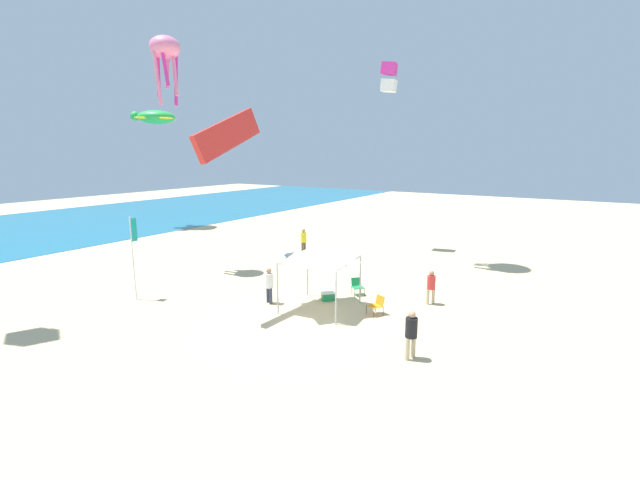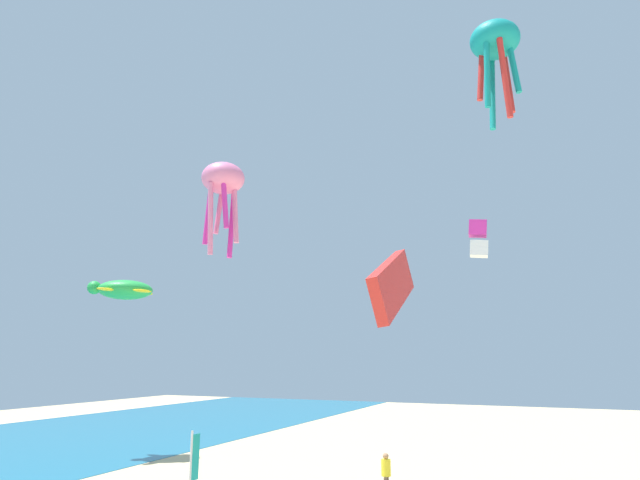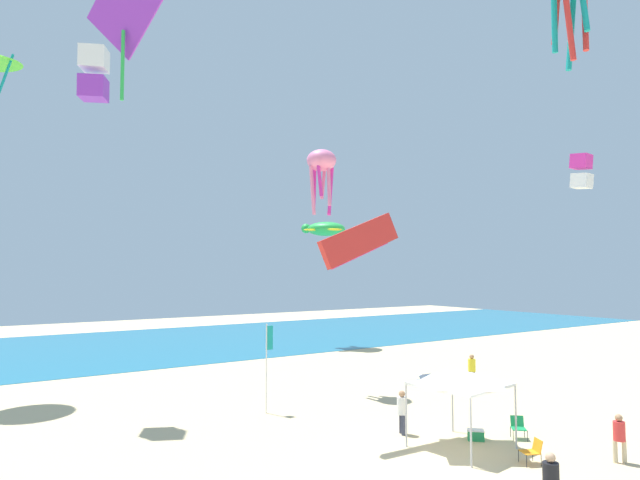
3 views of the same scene
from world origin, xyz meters
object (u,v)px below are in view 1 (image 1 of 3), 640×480
Objects in this scene: person_near_umbrella at (431,285)px; kite_parafoil_red at (228,135)px; person_beachcomber at (269,283)px; kite_turtle_green at (155,117)px; cooler_box at (328,296)px; canopy_tent at (320,255)px; folding_chair_facing_ocean at (377,304)px; person_watching_sky at (304,239)px; kite_octopus_pink at (165,51)px; person_kite_handler at (411,331)px; kite_box_magenta at (389,77)px; folding_chair_right_of_tent at (357,285)px; banner_flag at (133,250)px.

person_near_umbrella is 0.40× the size of kite_parafoil_red.
kite_turtle_green reaches higher than person_beachcomber.
cooler_box is at bearing 122.07° from kite_turtle_green.
canopy_tent reaches higher than person_near_umbrella.
folding_chair_facing_ocean is 12.37m from person_watching_sky.
kite_parafoil_red is at bearing -159.09° from kite_octopus_pink.
kite_octopus_pink reaches higher than person_watching_sky.
kite_turtle_green is at bearing -125.40° from kite_parafoil_red.
person_near_umbrella is at bearing -149.40° from person_kite_handler.
cooler_box is 0.36× the size of kite_box_magenta.
cooler_box is 0.42× the size of person_watching_sky.
kite_turtle_green reaches higher than person_near_umbrella.
folding_chair_right_of_tent is at bearing 46.78° from person_watching_sky.
person_near_umbrella is at bearing 59.52° from person_watching_sky.
person_kite_handler is 0.40× the size of kite_turtle_green.
cooler_box is (1.12, 0.27, -2.31)m from canopy_tent.
person_watching_sky is 1.03× the size of person_beachcomber.
canopy_tent reaches higher than folding_chair_right_of_tent.
person_watching_sky reaches higher than person_kite_handler.
person_watching_sky is at bearing -46.72° from kite_box_magenta.
person_watching_sky is 20.13m from kite_turtle_green.
kite_turtle_green is at bearing -95.17° from person_kite_handler.
banner_flag is 11.49m from kite_octopus_pink.
kite_box_magenta is at bearing -17.18° from banner_flag.
kite_box_magenta is (13.46, 2.90, 9.60)m from canopy_tent.
person_watching_sky is at bearing 164.61° from folding_chair_facing_ocean.
banner_flag is 13.58m from person_kite_handler.
person_beachcomber is (-1.42, 4.88, 0.53)m from folding_chair_facing_ocean.
kite_octopus_pink is (1.14, 10.92, 9.99)m from canopy_tent.
person_kite_handler is 1.08× the size of person_near_umbrella.
kite_turtle_green is at bearing -100.61° from person_watching_sky.
cooler_box is 10.13m from person_watching_sky.
person_kite_handler is at bearing 53.69° from person_near_umbrella.
person_kite_handler is 7.86m from person_beachcomber.
kite_parafoil_red is (-5.35, 7.37, 6.75)m from person_near_umbrella.
kite_turtle_green is (13.28, 30.01, 9.13)m from person_kite_handler.
person_kite_handler is at bearing 119.71° from kite_turtle_green.
canopy_tent is 2.92m from person_beachcomber.
person_near_umbrella is at bearing 83.62° from folding_chair_facing_ocean.
kite_box_magenta is (4.74, -4.03, 11.08)m from person_watching_sky.
cooler_box is at bearing -136.18° from kite_octopus_pink.
kite_turtle_green reaches higher than banner_flag.
banner_flag reaches higher than person_beachcomber.
person_beachcomber is at bearing 106.60° from canopy_tent.
person_near_umbrella is (5.78, 1.22, -0.08)m from person_kite_handler.
person_kite_handler reaches higher than cooler_box.
kite_parafoil_red is 1.10× the size of kite_octopus_pink.
cooler_box is 2.92m from person_beachcomber.
person_kite_handler is 1.02× the size of person_beachcomber.
banner_flag is at bearing -66.35° from person_kite_handler.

